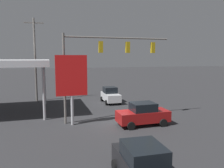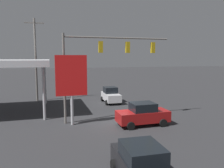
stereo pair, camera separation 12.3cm
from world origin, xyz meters
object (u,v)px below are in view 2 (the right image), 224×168
object	(u,v)px
traffic_signal_assembly	(105,56)
sedan_waiting	(143,114)
sedan_far	(142,166)
hatchback_crossing	(111,95)
price_sign	(71,78)
utility_pole	(36,58)

from	to	relation	value
traffic_signal_assembly	sedan_waiting	bearing A→B (deg)	139.63
sedan_far	hatchback_crossing	size ratio (longest dim) A/B	1.17
sedan_far	sedan_waiting	distance (m)	8.97
sedan_far	hatchback_crossing	distance (m)	18.20
price_sign	sedan_waiting	world-z (taller)	price_sign
price_sign	sedan_far	world-z (taller)	price_sign
price_sign	traffic_signal_assembly	bearing A→B (deg)	-168.92
sedan_far	sedan_waiting	xyz separation A→B (m)	(-3.69, -8.18, 0.00)
price_sign	hatchback_crossing	bearing A→B (deg)	-125.45
traffic_signal_assembly	price_sign	xyz separation A→B (m)	(3.02, 0.59, -1.79)
traffic_signal_assembly	sedan_waiting	size ratio (longest dim) A/B	2.22
utility_pole	sedan_waiting	size ratio (longest dim) A/B	2.42
utility_pole	price_sign	distance (m)	12.28
sedan_waiting	sedan_far	bearing A→B (deg)	65.42
traffic_signal_assembly	sedan_waiting	distance (m)	6.06
hatchback_crossing	sedan_waiting	world-z (taller)	hatchback_crossing
price_sign	hatchback_crossing	world-z (taller)	price_sign
sedan_far	hatchback_crossing	bearing A→B (deg)	170.72
traffic_signal_assembly	sedan_far	xyz separation A→B (m)	(0.96, 10.49, -4.90)
utility_pole	sedan_waiting	xyz separation A→B (m)	(-9.12, 13.43, -4.67)
utility_pole	sedan_far	world-z (taller)	utility_pole
traffic_signal_assembly	price_sign	world-z (taller)	traffic_signal_assembly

